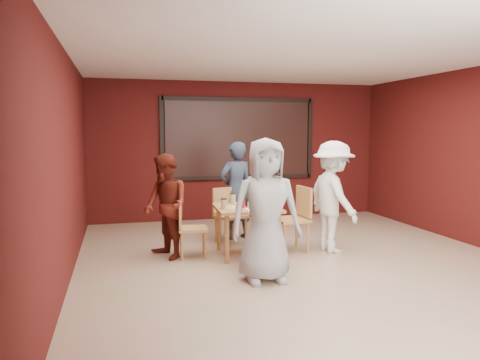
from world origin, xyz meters
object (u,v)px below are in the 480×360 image
object	(u,v)px
diner_back	(236,190)
diner_left	(166,206)
chair_front	(267,237)
dining_table	(247,212)
chair_right	(296,215)
diner_right	(333,197)
chair_left	(188,225)
chair_back	(228,212)
diner_front	(266,210)

from	to	relation	value
diner_back	diner_left	bearing A→B (deg)	23.50
chair_front	diner_left	xyz separation A→B (m)	(-1.21, 0.90, 0.31)
dining_table	chair_front	size ratio (longest dim) A/B	1.23
chair_right	diner_right	world-z (taller)	diner_right
diner_left	dining_table	bearing A→B (deg)	62.00
chair_front	diner_right	world-z (taller)	diner_right
chair_left	chair_right	bearing A→B (deg)	-1.05
diner_back	diner_left	world-z (taller)	diner_back
chair_back	diner_front	distance (m)	2.07
chair_right	dining_table	bearing A→B (deg)	-175.14
chair_left	diner_right	size ratio (longest dim) A/B	0.51
dining_table	diner_left	world-z (taller)	diner_left
chair_right	diner_left	world-z (taller)	diner_left
dining_table	diner_back	size ratio (longest dim) A/B	0.59
chair_right	chair_back	bearing A→B (deg)	137.84
diner_left	diner_right	size ratio (longest dim) A/B	0.90
chair_back	diner_right	bearing A→B (deg)	-34.74
diner_front	chair_left	bearing A→B (deg)	122.06
chair_right	diner_right	size ratio (longest dim) A/B	0.59
dining_table	diner_right	bearing A→B (deg)	-4.72
chair_back	diner_right	xyz separation A→B (m)	(1.39, -0.96, 0.33)
chair_front	chair_right	world-z (taller)	chair_right
chair_front	diner_left	bearing A→B (deg)	143.48
dining_table	chair_right	world-z (taller)	chair_right
diner_back	chair_left	bearing A→B (deg)	32.66
chair_right	diner_right	bearing A→B (deg)	-18.60
chair_right	diner_back	size ratio (longest dim) A/B	0.60
chair_back	diner_right	world-z (taller)	diner_right
diner_back	diner_right	bearing A→B (deg)	122.00
chair_back	diner_back	world-z (taller)	diner_back
diner_left	diner_front	bearing A→B (deg)	17.39
dining_table	diner_back	distance (m)	1.10
chair_front	chair_back	world-z (taller)	chair_back
chair_back	chair_right	bearing A→B (deg)	-42.16
chair_left	dining_table	bearing A→B (deg)	-6.47
chair_right	diner_left	size ratio (longest dim) A/B	0.65
chair_right	diner_back	world-z (taller)	diner_back
chair_front	diner_back	size ratio (longest dim) A/B	0.48
chair_left	diner_back	xyz separation A→B (m)	(0.95, 0.98, 0.34)
chair_left	chair_right	distance (m)	1.64
diner_front	diner_right	world-z (taller)	diner_front
diner_back	diner_left	xyz separation A→B (m)	(-1.26, -0.94, -0.07)
chair_right	diner_back	xyz separation A→B (m)	(-0.68, 1.01, 0.27)
chair_back	chair_left	world-z (taller)	chair_back
chair_right	diner_front	world-z (taller)	diner_front
chair_back	diner_front	world-z (taller)	diner_front
chair_front	diner_left	distance (m)	1.54
chair_back	diner_right	size ratio (longest dim) A/B	0.53
chair_front	diner_back	distance (m)	1.87
chair_left	diner_right	distance (m)	2.19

